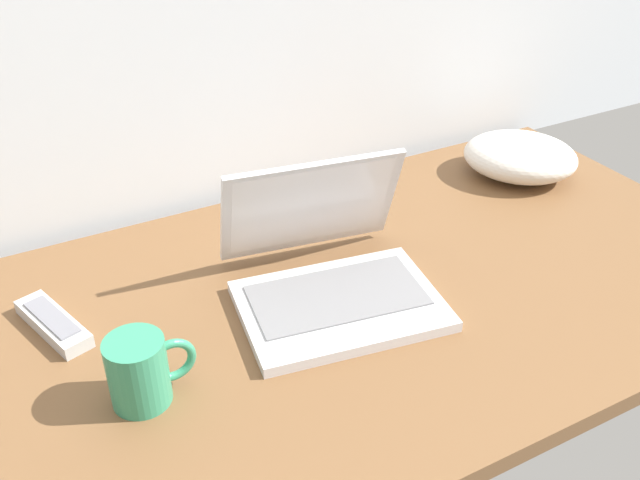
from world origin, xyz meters
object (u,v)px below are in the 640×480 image
Objects in this scene: remote_control_near at (53,323)px; laptop at (330,270)px; cushion at (520,157)px; coffee_mug at (141,371)px.

laptop is at bearing -15.66° from remote_control_near.
remote_control_near is 0.71× the size of cushion.
remote_control_near is (-0.41, 0.12, -0.03)m from laptop.
cushion is at bearing 3.61° from remote_control_near.
laptop reaches higher than remote_control_near.
laptop is 0.43m from remote_control_near.
coffee_mug is at bearing -68.95° from remote_control_near.
laptop is 2.09× the size of remote_control_near.
coffee_mug reaches higher than remote_control_near.
coffee_mug is at bearing -163.20° from cushion.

